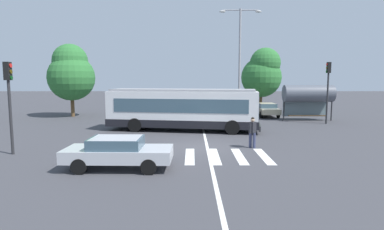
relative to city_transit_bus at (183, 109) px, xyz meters
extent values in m
plane|color=#3D3D42|center=(1.14, -5.74, -1.59)|extent=(160.00, 160.00, 0.00)
cylinder|color=black|center=(3.82, 0.58, -1.09)|extent=(1.03, 0.45, 1.00)
cylinder|color=black|center=(3.45, -1.74, -1.09)|extent=(1.03, 0.45, 1.00)
cylinder|color=black|center=(-3.05, 1.68, -1.09)|extent=(1.03, 0.45, 1.00)
cylinder|color=black|center=(-3.42, -0.64, -1.09)|extent=(1.03, 0.45, 1.00)
cube|color=white|center=(-0.02, 0.00, 0.04)|extent=(11.13, 4.23, 2.55)
cube|color=black|center=(-0.02, 0.00, -0.96)|extent=(11.24, 4.27, 0.55)
cube|color=#3D5666|center=(-0.02, 0.00, 0.34)|extent=(9.85, 4.08, 0.96)
cube|color=#3D5666|center=(5.35, -0.85, 0.24)|extent=(0.39, 2.22, 1.63)
cube|color=black|center=(5.35, -0.85, 1.13)|extent=(0.37, 1.92, 0.28)
cube|color=#99999E|center=(-0.02, 0.00, 1.39)|extent=(10.67, 3.96, 0.16)
cube|color=#28282B|center=(5.45, -0.87, -1.16)|extent=(0.52, 2.54, 0.36)
cylinder|color=#333856|center=(3.92, -5.89, -1.16)|extent=(0.16, 0.16, 0.85)
cylinder|color=#333856|center=(4.11, -6.04, -1.16)|extent=(0.16, 0.16, 0.85)
cube|color=#232328|center=(4.01, -5.96, -0.44)|extent=(0.45, 0.47, 0.60)
cylinder|color=#232328|center=(3.86, -6.15, -0.47)|extent=(0.10, 0.10, 0.55)
cylinder|color=#232328|center=(4.16, -5.78, -0.47)|extent=(0.10, 0.10, 0.55)
sphere|color=tan|center=(4.01, -5.96, -0.03)|extent=(0.22, 0.22, 0.22)
sphere|color=black|center=(4.01, -5.96, 0.04)|extent=(0.19, 0.19, 0.19)
cylinder|color=black|center=(-1.02, -9.20, -1.27)|extent=(0.64, 0.21, 0.64)
cylinder|color=black|center=(-1.05, -10.87, -1.27)|extent=(0.64, 0.21, 0.64)
cylinder|color=black|center=(-3.81, -9.15, -1.27)|extent=(0.64, 0.21, 0.64)
cylinder|color=black|center=(-3.84, -10.82, -1.27)|extent=(0.64, 0.21, 0.64)
cube|color=#B7BABF|center=(-2.43, -10.01, -0.95)|extent=(4.53, 1.90, 0.52)
cube|color=#3D5666|center=(-2.52, -10.01, -0.47)|extent=(2.19, 1.64, 0.44)
cube|color=#B7BABF|center=(-2.52, -10.01, -0.28)|extent=(2.01, 1.56, 0.09)
cylinder|color=black|center=(-3.38, 10.39, -1.27)|extent=(0.21, 0.64, 0.64)
cylinder|color=black|center=(-1.70, 10.35, -1.27)|extent=(0.21, 0.64, 0.64)
cylinder|color=black|center=(-3.44, 7.60, -1.27)|extent=(0.21, 0.64, 0.64)
cylinder|color=black|center=(-1.77, 7.56, -1.27)|extent=(0.21, 0.64, 0.64)
cube|color=#234293|center=(-2.57, 8.97, -0.95)|extent=(1.92, 4.54, 0.52)
cube|color=#3D5666|center=(-2.57, 8.88, -0.47)|extent=(1.65, 2.20, 0.44)
cube|color=#234293|center=(-2.57, 8.88, -0.28)|extent=(1.57, 2.01, 0.09)
cylinder|color=black|center=(-0.49, 10.24, -1.27)|extent=(0.22, 0.65, 0.64)
cylinder|color=black|center=(1.19, 10.19, -1.27)|extent=(0.22, 0.65, 0.64)
cylinder|color=black|center=(-0.57, 7.45, -1.27)|extent=(0.22, 0.65, 0.64)
cylinder|color=black|center=(1.10, 7.40, -1.27)|extent=(0.22, 0.65, 0.64)
cube|color=#B7BABF|center=(0.31, 8.82, -0.95)|extent=(1.96, 4.55, 0.52)
cube|color=#3D5666|center=(0.31, 8.73, -0.47)|extent=(1.67, 2.21, 0.44)
cube|color=#B7BABF|center=(0.31, 8.73, -0.28)|extent=(1.59, 2.03, 0.09)
cylinder|color=black|center=(2.17, 10.38, -1.27)|extent=(0.23, 0.65, 0.64)
cylinder|color=black|center=(3.85, 10.32, -1.27)|extent=(0.23, 0.65, 0.64)
cylinder|color=black|center=(2.06, 7.60, -1.27)|extent=(0.23, 0.65, 0.64)
cylinder|color=black|center=(3.73, 7.53, -1.27)|extent=(0.23, 0.65, 0.64)
cube|color=white|center=(2.95, 8.96, -0.95)|extent=(2.00, 4.57, 0.52)
cube|color=#3D5666|center=(2.95, 8.87, -0.47)|extent=(1.69, 2.22, 0.44)
cube|color=white|center=(2.95, 8.87, -0.28)|extent=(1.61, 2.04, 0.09)
cylinder|color=black|center=(4.80, 10.01, -1.27)|extent=(0.21, 0.64, 0.64)
cylinder|color=black|center=(6.47, 9.99, -1.27)|extent=(0.21, 0.64, 0.64)
cylinder|color=black|center=(4.78, 7.22, -1.27)|extent=(0.21, 0.64, 0.64)
cylinder|color=black|center=(6.45, 7.20, -1.27)|extent=(0.21, 0.64, 0.64)
cube|color=black|center=(5.62, 8.61, -0.95)|extent=(1.86, 4.51, 0.52)
cube|color=#3D5666|center=(5.62, 8.52, -0.47)|extent=(1.62, 2.17, 0.44)
cube|color=black|center=(5.62, 8.52, -0.28)|extent=(1.55, 1.99, 0.09)
cylinder|color=black|center=(7.41, 10.23, -1.27)|extent=(0.20, 0.64, 0.64)
cylinder|color=black|center=(9.08, 10.24, -1.27)|extent=(0.20, 0.64, 0.64)
cylinder|color=black|center=(7.42, 7.44, -1.27)|extent=(0.20, 0.64, 0.64)
cylinder|color=black|center=(9.10, 7.45, -1.27)|extent=(0.20, 0.64, 0.64)
cube|color=#C6B793|center=(8.25, 8.84, -0.95)|extent=(1.84, 4.51, 0.52)
cube|color=#3D5666|center=(8.25, 8.75, -0.47)|extent=(1.61, 2.17, 0.44)
cube|color=#C6B793|center=(8.25, 8.75, -0.28)|extent=(1.54, 1.99, 0.09)
cylinder|color=#28282B|center=(-8.42, -7.42, 0.28)|extent=(0.14, 0.14, 3.74)
cube|color=black|center=(-8.42, -7.42, 2.60)|extent=(0.28, 0.32, 0.90)
cylinder|color=red|center=(-8.25, -7.42, 2.87)|extent=(0.04, 0.20, 0.20)
cylinder|color=#463707|center=(-8.25, -7.42, 2.57)|extent=(0.04, 0.20, 0.20)
cylinder|color=#093B10|center=(-8.25, -7.42, 2.27)|extent=(0.04, 0.20, 0.20)
cylinder|color=#28282B|center=(12.09, 3.47, 0.56)|extent=(0.14, 0.14, 4.29)
cube|color=black|center=(12.09, 3.47, 3.15)|extent=(0.28, 0.32, 0.90)
cylinder|color=red|center=(11.92, 3.47, 3.42)|extent=(0.04, 0.20, 0.20)
cylinder|color=#463707|center=(11.92, 3.47, 3.12)|extent=(0.04, 0.20, 0.20)
cylinder|color=#093B10|center=(11.92, 3.47, 2.82)|extent=(0.04, 0.20, 0.20)
cylinder|color=#28282B|center=(9.09, 5.59, -0.44)|extent=(0.12, 0.12, 2.30)
cylinder|color=#28282B|center=(13.44, 5.59, -0.44)|extent=(0.12, 0.12, 2.30)
cube|color=slate|center=(11.26, 6.29, -0.32)|extent=(4.17, 0.04, 1.93)
cylinder|color=#515660|center=(11.26, 5.59, 0.89)|extent=(4.43, 1.54, 1.54)
cube|color=#4C3823|center=(11.26, 5.59, -1.14)|extent=(3.48, 0.36, 0.08)
cylinder|color=#939399|center=(5.17, 6.98, 3.55)|extent=(0.20, 0.20, 10.27)
cylinder|color=#939399|center=(6.00, 6.98, 8.53)|extent=(1.66, 0.10, 0.10)
ellipsoid|color=silver|center=(6.83, 6.98, 8.40)|extent=(0.60, 0.32, 0.20)
cylinder|color=#939399|center=(4.34, 6.98, 8.53)|extent=(1.66, 0.10, 0.10)
ellipsoid|color=silver|center=(3.50, 6.98, 8.40)|extent=(0.60, 0.32, 0.20)
cylinder|color=brown|center=(-11.39, 8.69, -0.43)|extent=(0.36, 0.36, 2.31)
sphere|color=#2D7033|center=(-11.39, 8.69, 2.34)|extent=(4.60, 4.60, 4.60)
sphere|color=#2D7033|center=(-11.49, 8.77, 3.95)|extent=(3.45, 3.45, 3.45)
cylinder|color=brown|center=(8.69, 13.67, -0.41)|extent=(0.36, 0.36, 2.36)
sphere|color=#2D7033|center=(8.69, 13.67, 2.39)|extent=(4.62, 4.62, 4.62)
sphere|color=#2D7033|center=(9.03, 13.31, 4.01)|extent=(3.46, 3.46, 3.46)
cube|color=silver|center=(-1.87, -7.84, -1.58)|extent=(0.45, 3.32, 0.01)
cube|color=silver|center=(-0.64, -7.84, -1.58)|extent=(0.45, 3.32, 0.01)
cube|color=silver|center=(0.58, -7.84, -1.58)|extent=(0.45, 3.32, 0.01)
cube|color=silver|center=(1.80, -7.84, -1.58)|extent=(0.45, 3.32, 0.01)
cube|color=silver|center=(3.02, -7.84, -1.58)|extent=(0.45, 3.32, 0.01)
cube|color=silver|center=(4.24, -7.84, -1.58)|extent=(0.45, 3.32, 0.01)
cube|color=silver|center=(1.53, -3.74, -1.58)|extent=(0.16, 24.00, 0.01)
camera|label=1|loc=(0.68, -23.13, 2.22)|focal=29.58mm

